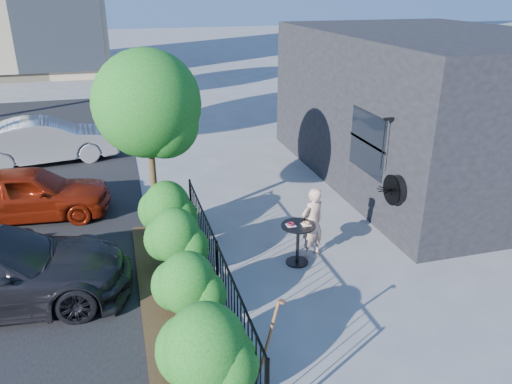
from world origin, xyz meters
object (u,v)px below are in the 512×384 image
object	(u,v)px
patio_tree	(151,110)
cafe_table	(298,237)
woman	(312,223)
car_red	(29,193)
shovel	(267,345)
car_silver	(46,141)

from	to	relation	value
patio_tree	cafe_table	distance (m)	3.90
cafe_table	woman	distance (m)	0.46
patio_tree	car_red	size ratio (longest dim) A/B	1.08
shovel	woman	bearing A→B (deg)	58.54
woman	shovel	xyz separation A→B (m)	(-1.87, -3.05, -0.17)
patio_tree	car_red	distance (m)	3.92
patio_tree	woman	xyz separation A→B (m)	(2.85, -1.86, -2.03)
patio_tree	shovel	world-z (taller)	patio_tree
shovel	car_silver	distance (m)	11.38
woman	patio_tree	bearing A→B (deg)	-53.08
shovel	car_red	world-z (taller)	shovel
woman	car_red	bearing A→B (deg)	-51.32
cafe_table	woman	size ratio (longest dim) A/B	0.61
cafe_table	car_red	size ratio (longest dim) A/B	0.25
woman	shovel	world-z (taller)	woman
car_red	car_silver	xyz separation A→B (m)	(-0.03, 4.18, 0.06)
car_silver	shovel	bearing A→B (deg)	-168.20
shovel	cafe_table	bearing A→B (deg)	62.23
cafe_table	woman	world-z (taller)	woman
patio_tree	woman	world-z (taller)	patio_tree
woman	car_red	world-z (taller)	woman
shovel	car_red	distance (m)	7.57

